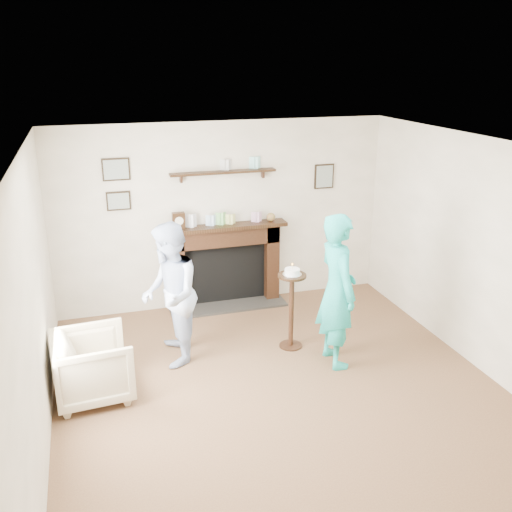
# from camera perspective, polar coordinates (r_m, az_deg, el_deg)

# --- Properties ---
(ground) EXTENTS (5.00, 5.00, 0.00)m
(ground) POSITION_cam_1_polar(r_m,az_deg,el_deg) (5.99, 2.74, -13.73)
(ground) COLOR brown
(ground) RESTS_ON ground
(room_shell) EXTENTS (4.54, 5.02, 2.52)m
(room_shell) POSITION_cam_1_polar(r_m,az_deg,el_deg) (5.91, 0.75, 3.17)
(room_shell) COLOR beige
(room_shell) RESTS_ON ground
(armchair) EXTENTS (0.81, 0.79, 0.69)m
(armchair) POSITION_cam_1_polar(r_m,az_deg,el_deg) (6.20, -15.70, -13.29)
(armchair) COLOR tan
(armchair) RESTS_ON ground
(man) EXTENTS (0.68, 0.84, 1.61)m
(man) POSITION_cam_1_polar(r_m,az_deg,el_deg) (6.67, -8.26, -10.25)
(man) COLOR silver
(man) RESTS_ON ground
(woman) EXTENTS (0.42, 0.63, 1.73)m
(woman) POSITION_cam_1_polar(r_m,az_deg,el_deg) (6.64, 7.76, -10.35)
(woman) COLOR #1EAE95
(woman) RESTS_ON ground
(pedestal_table) EXTENTS (0.33, 0.33, 1.05)m
(pedestal_table) POSITION_cam_1_polar(r_m,az_deg,el_deg) (6.62, 3.58, -4.04)
(pedestal_table) COLOR black
(pedestal_table) RESTS_ON ground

